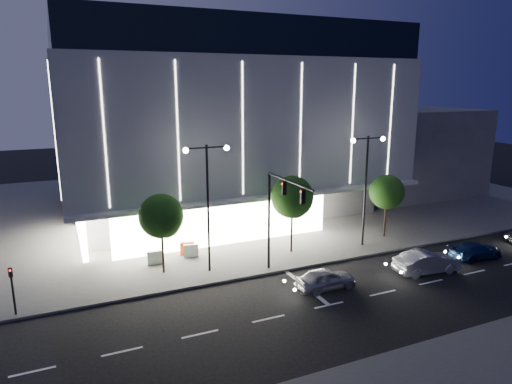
{
  "coord_description": "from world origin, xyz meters",
  "views": [
    {
      "loc": [
        -12.08,
        -22.52,
        12.86
      ],
      "look_at": [
        1.35,
        7.79,
        5.0
      ],
      "focal_mm": 32.0,
      "sensor_mm": 36.0,
      "label": 1
    }
  ],
  "objects": [
    {
      "name": "ground",
      "position": [
        0.0,
        0.0,
        0.0
      ],
      "size": [
        160.0,
        160.0,
        0.0
      ],
      "primitive_type": "plane",
      "color": "black",
      "rests_on": "ground"
    },
    {
      "name": "annex_building",
      "position": [
        26.0,
        24.0,
        5.0
      ],
      "size": [
        16.0,
        20.0,
        10.0
      ],
      "primitive_type": "cube",
      "color": "#4C4C51",
      "rests_on": "ground"
    },
    {
      "name": "car_third",
      "position": [
        16.21,
        0.43,
        0.63
      ],
      "size": [
        4.36,
        1.87,
        1.25
      ],
      "primitive_type": "imported",
      "rotation": [
        0.0,
        0.0,
        1.54
      ],
      "color": "navy",
      "rests_on": "ground"
    },
    {
      "name": "museum",
      "position": [
        2.98,
        22.31,
        9.27
      ],
      "size": [
        30.0,
        25.8,
        18.0
      ],
      "color": "#4C4C51",
      "rests_on": "ground"
    },
    {
      "name": "tree_left",
      "position": [
        -5.97,
        7.02,
        4.03
      ],
      "size": [
        3.02,
        3.02,
        5.72
      ],
      "color": "black",
      "rests_on": "ground"
    },
    {
      "name": "barrier_a",
      "position": [
        -3.59,
        9.61,
        0.65
      ],
      "size": [
        1.13,
        0.47,
        1.0
      ],
      "primitive_type": "cube",
      "rotation": [
        0.0,
        0.0,
        -0.2
      ],
      "color": "#FF4A0E",
      "rests_on": "sidewalk_museum"
    },
    {
      "name": "street_lamp_east",
      "position": [
        10.0,
        6.0,
        5.96
      ],
      "size": [
        3.16,
        0.36,
        9.0
      ],
      "color": "black",
      "rests_on": "ground"
    },
    {
      "name": "car_second",
      "position": [
        10.88,
        -0.13,
        0.77
      ],
      "size": [
        4.83,
        2.14,
        1.54
      ],
      "primitive_type": "imported",
      "rotation": [
        0.0,
        0.0,
        1.46
      ],
      "color": "silver",
      "rests_on": "ground"
    },
    {
      "name": "sidewalk_museum",
      "position": [
        5.0,
        24.0,
        0.07
      ],
      "size": [
        70.0,
        40.0,
        0.15
      ],
      "primitive_type": "cube",
      "color": "#474747",
      "rests_on": "ground"
    },
    {
      "name": "tree_mid",
      "position": [
        4.03,
        7.02,
        4.33
      ],
      "size": [
        3.25,
        3.25,
        6.15
      ],
      "color": "black",
      "rests_on": "ground"
    },
    {
      "name": "tree_right",
      "position": [
        13.03,
        7.02,
        3.88
      ],
      "size": [
        2.91,
        2.91,
        5.51
      ],
      "color": "black",
      "rests_on": "ground"
    },
    {
      "name": "barrier_b",
      "position": [
        -6.24,
        8.7,
        0.65
      ],
      "size": [
        1.11,
        0.29,
        1.0
      ],
      "primitive_type": "cube",
      "rotation": [
        0.0,
        0.0,
        -0.03
      ],
      "color": "silver",
      "rests_on": "sidewalk_museum"
    },
    {
      "name": "street_lamp_west",
      "position": [
        -3.0,
        6.0,
        5.96
      ],
      "size": [
        3.16,
        0.36,
        9.0
      ],
      "color": "black",
      "rests_on": "ground"
    },
    {
      "name": "barrier_d",
      "position": [
        -3.46,
        8.99,
        0.65
      ],
      "size": [
        1.13,
        0.51,
        1.0
      ],
      "primitive_type": "cube",
      "rotation": [
        0.0,
        0.0,
        -0.25
      ],
      "color": "white",
      "rests_on": "sidewalk_museum"
    },
    {
      "name": "ped_signal_far",
      "position": [
        -15.0,
        4.5,
        1.89
      ],
      "size": [
        0.22,
        0.24,
        3.0
      ],
      "color": "black",
      "rests_on": "ground"
    },
    {
      "name": "traffic_mast",
      "position": [
        1.0,
        3.34,
        5.03
      ],
      "size": [
        0.33,
        5.89,
        7.07
      ],
      "color": "black",
      "rests_on": "ground"
    },
    {
      "name": "car_lead",
      "position": [
        3.0,
        0.49,
        0.68
      ],
      "size": [
        4.03,
        1.66,
        1.37
      ],
      "primitive_type": "imported",
      "rotation": [
        0.0,
        0.0,
        1.56
      ],
      "color": "#9D9EA4",
      "rests_on": "ground"
    }
  ]
}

